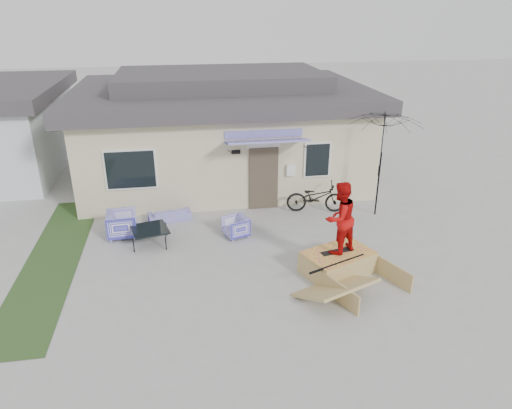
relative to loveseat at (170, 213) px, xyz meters
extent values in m
plane|color=#999996|center=(2.11, -4.00, -0.26)|extent=(90.00, 90.00, 0.00)
cube|color=#243E1B|center=(-3.09, -2.00, -0.26)|extent=(1.40, 8.00, 0.01)
cube|color=beige|center=(2.11, 4.00, 1.24)|extent=(10.00, 7.00, 3.00)
cube|color=#34353B|center=(2.11, 4.00, 2.99)|extent=(10.80, 7.80, 0.50)
cube|color=#34353B|center=(2.11, 4.00, 3.54)|extent=(7.50, 4.50, 0.60)
cube|color=#493E30|center=(3.11, 0.46, 0.79)|extent=(0.95, 0.08, 2.10)
cube|color=white|center=(-1.09, 0.47, 1.34)|extent=(1.60, 0.06, 1.30)
cube|color=white|center=(4.91, 0.47, 1.34)|extent=(0.90, 0.06, 1.20)
cube|color=#2726A9|center=(3.11, -0.05, 2.19)|extent=(2.50, 1.09, 0.29)
imported|color=#2726A9|center=(0.00, 0.00, 0.00)|extent=(1.38, 0.61, 0.52)
imported|color=#2726A9|center=(-1.36, -0.90, 0.17)|extent=(0.84, 0.89, 0.86)
imported|color=#2726A9|center=(1.93, -1.45, 0.08)|extent=(0.79, 0.82, 0.67)
cube|color=black|center=(-0.54, -1.53, -0.02)|extent=(1.18, 1.18, 0.48)
imported|color=black|center=(4.75, -0.10, 0.35)|extent=(2.01, 1.02, 1.23)
cylinder|color=black|center=(6.61, -0.65, 0.79)|extent=(0.05, 0.05, 2.10)
imported|color=black|center=(6.61, -0.65, 1.49)|extent=(2.75, 2.63, 0.90)
cube|color=black|center=(4.22, -3.84, 0.33)|extent=(0.90, 0.39, 0.05)
imported|color=#B10B0A|center=(4.22, -3.84, 1.28)|extent=(1.13, 1.04, 1.85)
camera|label=1|loc=(0.47, -13.75, 6.07)|focal=32.84mm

